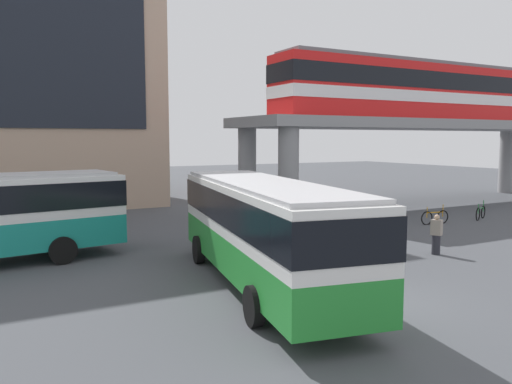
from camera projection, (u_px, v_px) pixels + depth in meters
name	position (u px, v px, depth m)	size (l,w,h in m)	color
ground_plane	(224.00, 240.00, 22.91)	(120.00, 120.00, 0.00)	#47494F
elevated_platform	(423.00, 133.00, 34.76)	(26.84, 6.29, 5.71)	gray
train	(418.00, 91.00, 34.20)	(21.69, 2.96, 3.84)	red
bus_main	(262.00, 222.00, 15.40)	(4.57, 11.32, 3.22)	#268C33
bicycle_green	(481.00, 213.00, 28.72)	(1.67, 0.76, 1.04)	black
bicycle_orange	(435.00, 217.00, 27.08)	(1.79, 0.26, 1.04)	black
pedestrian_waiting_near_stop	(436.00, 236.00, 19.90)	(0.39, 0.47, 1.57)	#26262D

